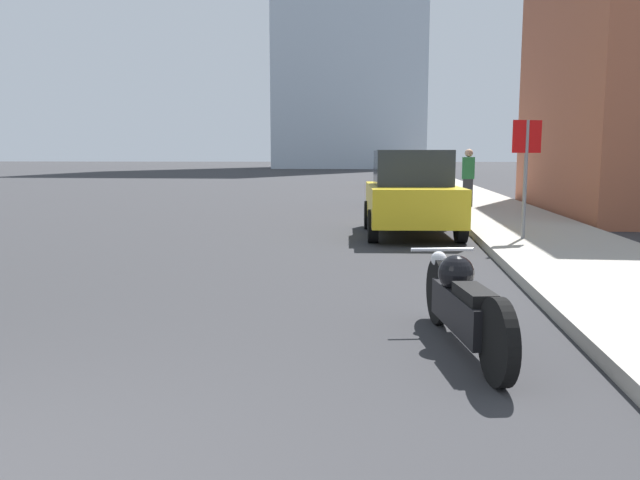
% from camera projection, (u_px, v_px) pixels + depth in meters
% --- Properties ---
extents(sidewalk, '(2.75, 240.00, 0.15)m').
position_uv_depth(sidewalk, '(438.00, 181.00, 41.51)').
color(sidewalk, '#9E998E').
rests_on(sidewalk, ground_plane).
extents(motorcycle, '(0.71, 2.38, 0.80)m').
position_uv_depth(motorcycle, '(462.00, 304.00, 5.47)').
color(motorcycle, black).
rests_on(motorcycle, ground_plane).
extents(parked_car_yellow, '(2.13, 3.96, 1.82)m').
position_uv_depth(parked_car_yellow, '(411.00, 194.00, 13.32)').
color(parked_car_yellow, gold).
rests_on(parked_car_yellow, ground_plane).
extents(parked_car_white, '(2.06, 4.21, 1.66)m').
position_uv_depth(parked_car_white, '(410.00, 180.00, 23.22)').
color(parked_car_white, silver).
rests_on(parked_car_white, ground_plane).
extents(parked_car_red, '(2.18, 4.46, 1.70)m').
position_uv_depth(parked_car_red, '(398.00, 172.00, 34.93)').
color(parked_car_red, red).
rests_on(parked_car_red, ground_plane).
extents(parked_car_silver, '(2.01, 4.39, 1.68)m').
position_uv_depth(parked_car_silver, '(400.00, 168.00, 45.12)').
color(parked_car_silver, '#BCBCC1').
rests_on(parked_car_silver, ground_plane).
extents(stop_sign, '(0.57, 0.26, 2.20)m').
position_uv_depth(stop_sign, '(526.00, 158.00, 11.58)').
color(stop_sign, slate).
rests_on(stop_sign, sidewalk).
extents(pedestrian, '(0.36, 0.25, 1.77)m').
position_uv_depth(pedestrian, '(468.00, 177.00, 19.13)').
color(pedestrian, '#38383D').
rests_on(pedestrian, sidewalk).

